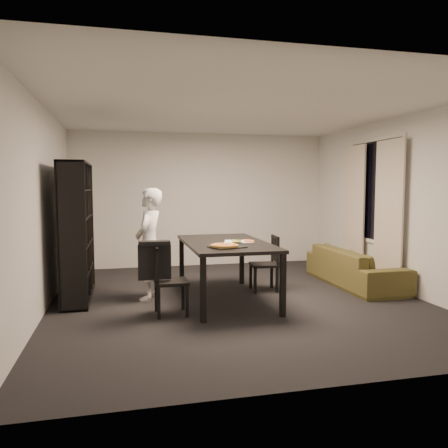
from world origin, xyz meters
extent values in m
cube|color=black|center=(0.00, 0.00, 0.00)|extent=(5.00, 5.50, 0.01)
cube|color=white|center=(0.00, 0.00, 2.60)|extent=(5.00, 5.50, 0.01)
cube|color=white|center=(0.00, 2.75, 1.30)|extent=(5.00, 0.01, 2.60)
cube|color=white|center=(0.00, -2.75, 1.30)|extent=(5.00, 0.01, 2.60)
cube|color=white|center=(-2.50, 0.00, 1.30)|extent=(0.01, 5.50, 2.60)
cube|color=white|center=(2.50, 0.00, 1.30)|extent=(0.01, 5.50, 2.60)
cube|color=black|center=(2.48, 0.60, 1.50)|extent=(0.02, 1.40, 1.60)
cube|color=white|center=(2.48, 0.60, 1.50)|extent=(0.03, 1.52, 1.72)
cube|color=beige|center=(2.40, 0.08, 1.15)|extent=(0.03, 0.70, 2.25)
cube|color=beige|center=(2.40, 1.12, 1.15)|extent=(0.03, 0.70, 2.25)
cube|color=black|center=(-2.16, 0.60, 0.95)|extent=(0.35, 1.50, 1.90)
cube|color=black|center=(-0.16, 0.01, 0.79)|extent=(1.08, 1.95, 0.04)
cube|color=black|center=(-0.65, -0.91, 0.38)|extent=(0.07, 0.07, 0.77)
cube|color=black|center=(0.33, -0.91, 0.38)|extent=(0.07, 0.07, 0.77)
cube|color=black|center=(-0.65, 0.93, 0.38)|extent=(0.07, 0.07, 0.77)
cube|color=black|center=(0.33, 0.93, 0.38)|extent=(0.07, 0.07, 0.77)
cube|color=black|center=(-0.97, -0.50, 0.40)|extent=(0.40, 0.40, 0.04)
cube|color=black|center=(-1.15, -0.50, 0.63)|extent=(0.04, 0.40, 0.42)
cube|color=black|center=(-1.15, -0.50, 0.83)|extent=(0.03, 0.38, 0.05)
cube|color=black|center=(-0.80, -0.66, 0.19)|extent=(0.04, 0.04, 0.39)
cube|color=black|center=(-0.80, -0.33, 0.19)|extent=(0.04, 0.04, 0.39)
cube|color=black|center=(-1.14, -0.67, 0.19)|extent=(0.04, 0.04, 0.39)
cube|color=black|center=(-1.14, -0.33, 0.19)|extent=(0.04, 0.04, 0.39)
cube|color=black|center=(0.52, 0.40, 0.40)|extent=(0.42, 0.42, 0.04)
cube|color=black|center=(0.70, 0.39, 0.62)|extent=(0.07, 0.39, 0.41)
cube|color=black|center=(0.70, 0.39, 0.81)|extent=(0.06, 0.37, 0.05)
cube|color=black|center=(0.37, 0.58, 0.19)|extent=(0.04, 0.04, 0.38)
cube|color=black|center=(0.34, 0.25, 0.19)|extent=(0.04, 0.04, 0.38)
cube|color=black|center=(0.70, 0.55, 0.19)|extent=(0.04, 0.04, 0.38)
cube|color=black|center=(0.67, 0.22, 0.19)|extent=(0.04, 0.04, 0.38)
cube|color=black|center=(-1.17, -0.50, 0.66)|extent=(0.40, 0.08, 0.42)
cube|color=black|center=(-1.17, -0.50, 0.89)|extent=(0.38, 0.17, 0.05)
imported|color=silver|center=(-1.18, 0.31, 0.77)|extent=(0.56, 0.66, 1.55)
cube|color=black|center=(-0.27, -0.53, 0.82)|extent=(0.48, 0.43, 0.01)
cylinder|color=olive|center=(-0.30, -0.53, 0.84)|extent=(0.35, 0.35, 0.02)
cylinder|color=gold|center=(-0.30, -0.53, 0.85)|extent=(0.31, 0.31, 0.01)
cube|color=white|center=(0.02, -0.03, 0.82)|extent=(0.46, 0.39, 0.01)
imported|color=#463F1C|center=(2.07, 0.44, 0.29)|extent=(0.78, 2.00, 0.58)
camera|label=1|loc=(-1.54, -5.77, 1.58)|focal=35.00mm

